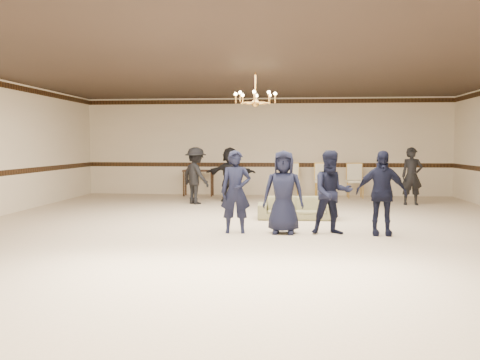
# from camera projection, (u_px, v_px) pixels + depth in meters

# --- Properties ---
(room) EXTENTS (12.01, 14.01, 3.21)m
(room) POSITION_uv_depth(u_px,v_px,m) (252.00, 148.00, 9.99)
(room) COLOR beige
(room) RESTS_ON ground
(chair_rail) EXTENTS (12.00, 0.02, 0.14)m
(chair_rail) POSITION_uv_depth(u_px,v_px,m) (266.00, 165.00, 16.97)
(chair_rail) COLOR #321D0F
(chair_rail) RESTS_ON wall_back
(crown_molding) EXTENTS (12.00, 0.02, 0.14)m
(crown_molding) POSITION_uv_depth(u_px,v_px,m) (266.00, 101.00, 16.82)
(crown_molding) COLOR #321D0F
(crown_molding) RESTS_ON wall_back
(chandelier) EXTENTS (0.94, 0.94, 0.89)m
(chandelier) POSITION_uv_depth(u_px,v_px,m) (255.00, 88.00, 10.89)
(chandelier) COLOR gold
(chandelier) RESTS_ON ceiling
(boy_a) EXTENTS (0.60, 0.42, 1.57)m
(boy_a) POSITION_uv_depth(u_px,v_px,m) (236.00, 192.00, 9.72)
(boy_a) COLOR black
(boy_a) RESTS_ON floor
(boy_b) EXTENTS (0.79, 0.54, 1.57)m
(boy_b) POSITION_uv_depth(u_px,v_px,m) (283.00, 192.00, 9.64)
(boy_b) COLOR black
(boy_b) RESTS_ON floor
(boy_c) EXTENTS (0.83, 0.69, 1.57)m
(boy_c) POSITION_uv_depth(u_px,v_px,m) (332.00, 193.00, 9.56)
(boy_c) COLOR black
(boy_c) RESTS_ON floor
(boy_d) EXTENTS (0.93, 0.42, 1.57)m
(boy_d) POSITION_uv_depth(u_px,v_px,m) (381.00, 193.00, 9.48)
(boy_d) COLOR black
(boy_d) RESTS_ON floor
(settee) EXTENTS (1.74, 0.73, 0.50)m
(settee) POSITION_uv_depth(u_px,v_px,m) (296.00, 208.00, 11.56)
(settee) COLOR #817E56
(settee) RESTS_ON floor
(adult_left) EXTENTS (1.15, 1.14, 1.60)m
(adult_left) POSITION_uv_depth(u_px,v_px,m) (196.00, 176.00, 14.44)
(adult_left) COLOR black
(adult_left) RESTS_ON floor
(adult_mid) EXTENTS (1.49, 0.50, 1.60)m
(adult_mid) POSITION_uv_depth(u_px,v_px,m) (230.00, 174.00, 15.05)
(adult_mid) COLOR black
(adult_mid) RESTS_ON floor
(adult_right) EXTENTS (0.59, 0.39, 1.60)m
(adult_right) POSITION_uv_depth(u_px,v_px,m) (412.00, 176.00, 14.20)
(adult_right) COLOR black
(adult_right) RESTS_ON floor
(banquet_chair_left) EXTENTS (0.57, 0.57, 1.07)m
(banquet_chair_left) POSITION_uv_depth(u_px,v_px,m) (291.00, 180.00, 16.24)
(banquet_chair_left) COLOR #F1E9CA
(banquet_chair_left) RESTS_ON floor
(banquet_chair_mid) EXTENTS (0.55, 0.55, 1.07)m
(banquet_chair_mid) POSITION_uv_depth(u_px,v_px,m) (323.00, 181.00, 16.15)
(banquet_chair_mid) COLOR #F1E9CA
(banquet_chair_mid) RESTS_ON floor
(banquet_chair_right) EXTENTS (0.56, 0.56, 1.07)m
(banquet_chair_right) POSITION_uv_depth(u_px,v_px,m) (355.00, 181.00, 16.06)
(banquet_chair_right) COLOR #F1E9CA
(banquet_chair_right) RESTS_ON floor
(console_table) EXTENTS (1.04, 0.51, 0.85)m
(console_table) POSITION_uv_depth(u_px,v_px,m) (198.00, 183.00, 16.72)
(console_table) COLOR #341F11
(console_table) RESTS_ON floor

